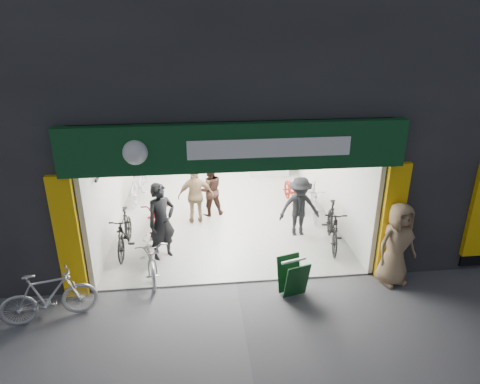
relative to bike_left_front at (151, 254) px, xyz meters
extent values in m
plane|color=#56565B|center=(1.80, -0.60, -0.49)|extent=(60.00, 60.00, 0.00)
cube|color=#232326|center=(-3.70, 4.40, 1.26)|extent=(5.00, 10.00, 3.50)
cube|color=#232326|center=(7.80, 4.40, 1.26)|extent=(6.00, 10.00, 3.50)
cube|color=#9E9E99|center=(1.80, 3.40, -0.47)|extent=(6.00, 8.00, 0.04)
cube|color=silver|center=(1.80, 7.50, 1.11)|extent=(6.00, 0.20, 3.20)
cube|color=silver|center=(-1.15, 3.40, 1.11)|extent=(0.10, 8.00, 3.20)
cube|color=silver|center=(4.75, 3.40, 1.11)|extent=(0.10, 8.00, 3.20)
cube|color=white|center=(1.80, 3.40, 2.76)|extent=(6.00, 8.00, 0.10)
cube|color=black|center=(1.80, -0.50, 2.86)|extent=(6.00, 0.30, 0.30)
cube|color=#0D3C1E|center=(1.80, -0.72, 2.56)|extent=(6.40, 0.25, 0.90)
cube|color=white|center=(2.40, -0.86, 2.56)|extent=(3.00, 0.02, 0.35)
cube|color=yellow|center=(-1.45, -0.66, 0.81)|extent=(0.45, 0.12, 2.60)
cube|color=yellow|center=(5.05, -0.66, 0.81)|extent=(0.45, 0.12, 2.60)
cylinder|color=black|center=(-1.02, 2.80, 1.61)|extent=(0.06, 5.00, 0.06)
cube|color=silver|center=(3.60, 5.90, 0.01)|extent=(1.40, 0.60, 1.00)
cube|color=white|center=(1.80, 0.60, 2.69)|extent=(1.30, 0.35, 0.04)
cube|color=white|center=(1.80, 2.40, 2.69)|extent=(1.30, 0.35, 0.04)
cube|color=white|center=(1.80, 4.20, 2.69)|extent=(1.30, 0.35, 0.04)
cube|color=white|center=(1.80, 6.00, 2.69)|extent=(1.30, 0.35, 0.04)
imported|color=#AEADB2|center=(0.00, 0.00, 0.00)|extent=(0.96, 1.96, 0.98)
imported|color=black|center=(-0.70, 1.02, 0.02)|extent=(0.54, 1.73, 1.03)
imported|color=maroon|center=(0.00, 1.92, 0.01)|extent=(0.72, 1.93, 1.00)
imported|color=silver|center=(-0.70, 4.17, 0.09)|extent=(0.76, 1.99, 1.16)
imported|color=black|center=(4.30, 0.76, 0.05)|extent=(0.84, 1.85, 1.07)
imported|color=#9C1A0E|center=(3.85, 3.19, -0.05)|extent=(0.64, 1.72, 0.89)
imported|color=#ABABAF|center=(4.30, 2.42, -0.02)|extent=(0.74, 1.64, 0.95)
imported|color=#AFB0B4|center=(-1.74, -1.36, 0.02)|extent=(1.77, 0.89, 1.03)
imported|color=black|center=(0.23, 0.62, 0.44)|extent=(0.82, 0.75, 1.87)
imported|color=#372019|center=(1.41, 2.81, 0.29)|extent=(0.85, 0.72, 1.56)
imported|color=black|center=(3.60, 1.33, 0.31)|extent=(1.06, 0.65, 1.60)
imported|color=#9A7E59|center=(1.02, 2.36, 0.32)|extent=(0.98, 0.47, 1.63)
imported|color=#8C7151|center=(5.10, -0.90, 0.42)|extent=(1.01, 0.79, 1.83)
cube|color=#0D3615|center=(2.94, -1.26, -0.08)|extent=(0.54, 0.32, 0.77)
cube|color=#0D3615|center=(2.85, -0.94, -0.08)|extent=(0.54, 0.32, 0.77)
cube|color=white|center=(2.90, -1.10, 0.30)|extent=(0.53, 0.19, 0.05)
camera|label=1|loc=(1.04, -8.21, 4.80)|focal=32.00mm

